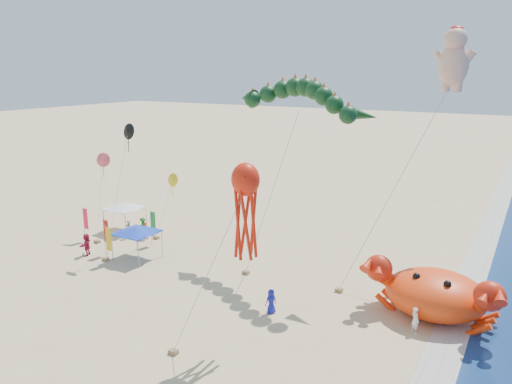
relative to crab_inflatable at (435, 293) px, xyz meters
The scene contains 11 objects.
ground 11.02m from the crab_inflatable, 168.89° to the right, with size 320.00×320.00×0.00m, color #D1B784.
foam_strip 2.94m from the crab_inflatable, 58.22° to the right, with size 320.00×320.00×0.00m, color silver.
crab_inflatable is the anchor object (origin of this frame).
dragon_kite 15.98m from the crab_inflatable, 164.46° to the left, with size 12.11×6.02×14.02m.
cherub_kite 16.34m from the crab_inflatable, 100.04° to the left, with size 6.27×8.58×17.96m.
octopus_kite 13.69m from the crab_inflatable, 135.40° to the right, with size 3.88×3.80×10.34m.
canopy_blue 22.94m from the crab_inflatable, behind, with size 3.33×3.33×2.71m.
canopy_white 29.13m from the crab_inflatable, behind, with size 3.33×3.33×2.71m.
feather_flags 25.88m from the crab_inflatable, behind, with size 6.51×5.14×3.20m.
beachgoers 23.04m from the crab_inflatable, behind, with size 27.42×8.59×1.87m.
small_kites 26.78m from the crab_inflatable, behind, with size 7.07×10.33×10.92m.
Camera 1 is at (15.18, -28.00, 14.99)m, focal length 35.00 mm.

